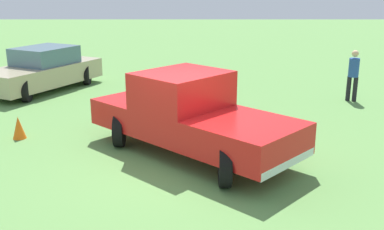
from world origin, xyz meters
name	(u,v)px	position (x,y,z in m)	size (l,w,h in m)	color
ground_plane	(174,165)	(0.00, 0.00, 0.00)	(80.00, 80.00, 0.00)	#5B8C47
pickup_truck	(188,113)	(0.70, -0.27, 0.93)	(4.73, 4.84, 1.80)	black
sedan_near	(43,70)	(6.91, 4.90, 0.71)	(4.74, 3.65, 1.50)	black
person_bystander	(353,73)	(5.33, -5.48, 0.92)	(0.44, 0.44, 1.64)	black
traffic_cone	(19,128)	(1.66, 3.84, 0.28)	(0.32, 0.32, 0.55)	orange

